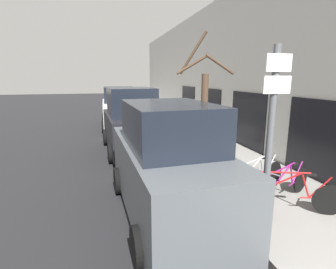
# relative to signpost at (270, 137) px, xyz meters

# --- Properties ---
(ground_plane) EXTENTS (80.00, 80.00, 0.00)m
(ground_plane) POSITION_rel_signpost_xyz_m (-1.38, 7.10, -1.90)
(ground_plane) COLOR black
(sidewalk_curb) EXTENTS (3.20, 32.00, 0.15)m
(sidewalk_curb) POSITION_rel_signpost_xyz_m (1.22, 9.90, -1.82)
(sidewalk_curb) COLOR gray
(sidewalk_curb) RESTS_ON ground
(building_facade) EXTENTS (0.23, 32.00, 6.50)m
(building_facade) POSITION_rel_signpost_xyz_m (2.97, 9.81, 1.31)
(building_facade) COLOR silver
(building_facade) RESTS_ON ground
(signpost) EXTENTS (0.50, 0.14, 3.25)m
(signpost) POSITION_rel_signpost_xyz_m (0.00, 0.00, 0.00)
(signpost) COLOR #595B60
(signpost) RESTS_ON sidewalk_curb
(bicycle_0) EXTENTS (1.94, 1.02, 0.88)m
(bicycle_0) POSITION_rel_signpost_xyz_m (0.92, 0.50, -1.37)
(bicycle_0) COLOR black
(bicycle_0) RESTS_ON sidewalk_curb
(bicycle_1) EXTENTS (2.03, 0.92, 0.84)m
(bicycle_1) POSITION_rel_signpost_xyz_m (1.11, 0.89, -1.38)
(bicycle_1) COLOR black
(bicycle_1) RESTS_ON sidewalk_curb
(bicycle_2) EXTENTS (2.28, 1.06, 0.96)m
(bicycle_2) POSITION_rel_signpost_xyz_m (0.51, 1.17, -1.34)
(bicycle_2) COLOR black
(bicycle_2) RESTS_ON sidewalk_curb
(parked_car_0) EXTENTS (2.06, 4.50, 2.41)m
(parked_car_0) POSITION_rel_signpost_xyz_m (-1.49, 1.20, -0.80)
(parked_car_0) COLOR #51565B
(parked_car_0) RESTS_ON ground
(parked_car_1) EXTENTS (2.16, 4.23, 2.51)m
(parked_car_1) POSITION_rel_signpost_xyz_m (-1.61, 6.37, -0.78)
(parked_car_1) COLOR black
(parked_car_1) RESTS_ON ground
(parked_car_2) EXTENTS (2.12, 4.33, 2.37)m
(parked_car_2) POSITION_rel_signpost_xyz_m (-1.66, 11.59, -0.82)
(parked_car_2) COLOR silver
(parked_car_2) RESTS_ON ground
(pedestrian_near) EXTENTS (0.43, 0.37, 1.68)m
(pedestrian_near) POSITION_rel_signpost_xyz_m (1.78, 8.57, -0.78)
(pedestrian_near) COLOR #1E2338
(pedestrian_near) RESTS_ON sidewalk_curb
(pedestrian_far) EXTENTS (0.41, 0.36, 1.60)m
(pedestrian_far) POSITION_rel_signpost_xyz_m (1.78, 5.78, -0.83)
(pedestrian_far) COLOR #4C3D2D
(pedestrian_far) RESTS_ON sidewalk_curb
(street_tree) EXTENTS (1.62, 0.60, 3.97)m
(street_tree) POSITION_rel_signpost_xyz_m (0.10, 3.20, -0.06)
(street_tree) COLOR #4C3828
(street_tree) RESTS_ON sidewalk_curb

